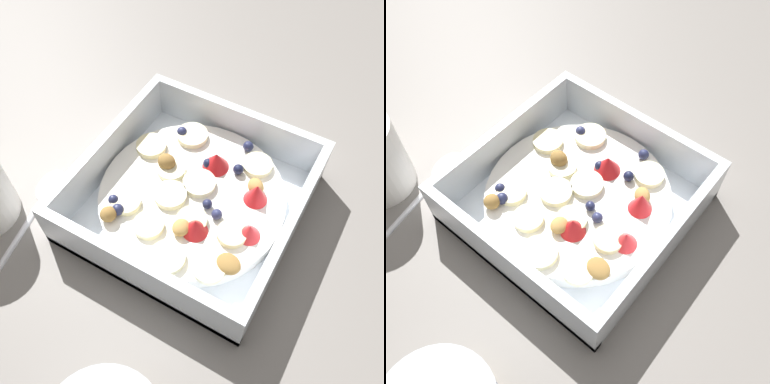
% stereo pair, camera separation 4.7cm
% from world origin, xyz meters
% --- Properties ---
extents(ground_plane, '(2.40, 2.40, 0.00)m').
position_xyz_m(ground_plane, '(0.00, 0.00, 0.00)').
color(ground_plane, gray).
extents(fruit_bowl, '(0.23, 0.23, 0.06)m').
position_xyz_m(fruit_bowl, '(-0.02, -0.01, 0.02)').
color(fruit_bowl, white).
rests_on(fruit_bowl, ground).
extents(spoon, '(0.05, 0.17, 0.01)m').
position_xyz_m(spoon, '(0.14, 0.07, 0.00)').
color(spoon, silver).
rests_on(spoon, ground).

